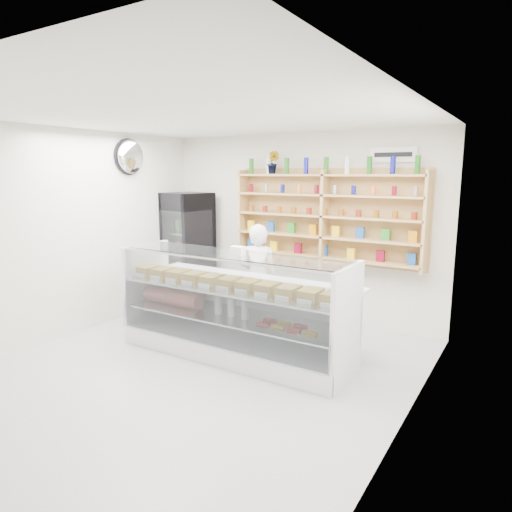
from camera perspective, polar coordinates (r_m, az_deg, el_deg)
The scene contains 8 objects.
room at distance 4.94m, azimuth -7.74°, elevation 0.81°, with size 5.00×5.00×5.00m.
display_counter at distance 5.65m, azimuth -2.70°, elevation -8.86°, with size 2.93×0.87×1.28m.
shop_worker at distance 6.32m, azimuth 0.25°, elevation -2.86°, with size 0.56×0.37×1.53m, color silver.
drinks_cooler at distance 7.76m, azimuth -8.48°, elevation 0.87°, with size 0.80×0.78×1.89m.
wall_shelving at distance 6.66m, azimuth 8.59°, elevation 4.92°, with size 2.84×0.28×1.33m.
potted_plant at distance 7.01m, azimuth 2.16°, elevation 11.60°, with size 0.19×0.15×0.34m, color #1E6626.
security_mirror at distance 7.24m, azimuth -15.38°, elevation 11.88°, with size 0.15×0.50×0.50m, color silver.
wall_sign at distance 6.46m, azimuth 16.79°, elevation 12.04°, with size 0.62×0.03×0.20m, color white.
Camera 1 is at (3.11, -3.76, 2.21)m, focal length 32.00 mm.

